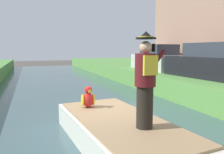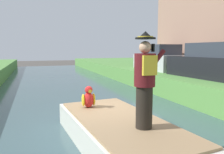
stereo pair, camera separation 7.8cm
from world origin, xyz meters
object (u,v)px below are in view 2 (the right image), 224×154
at_px(boat, 120,132).
at_px(parrot_plush, 89,98).
at_px(parked_car_silver, 159,59).
at_px(parked_car_dark, 213,63).
at_px(person_pirate, 145,81).

relative_size(boat, parrot_plush, 7.61).
xyz_separation_m(parrot_plush, parked_car_silver, (5.93, 6.21, 0.68)).
relative_size(parked_car_dark, parked_car_silver, 1.01).
relative_size(boat, person_pirate, 2.35).
bearing_deg(boat, parked_car_silver, 53.31).
bearing_deg(parrot_plush, parked_car_dark, 17.90).
bearing_deg(parked_car_dark, boat, -150.55).
bearing_deg(parked_car_silver, parrot_plush, -133.71).
relative_size(parrot_plush, parked_car_silver, 0.14).
bearing_deg(boat, parked_car_dark, 29.45).
bearing_deg(parked_car_dark, parked_car_silver, 90.00).
distance_m(person_pirate, parked_car_dark, 6.50).
height_order(parked_car_dark, parked_car_silver, same).
bearing_deg(person_pirate, parked_car_dark, 33.45).
height_order(person_pirate, parrot_plush, person_pirate).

